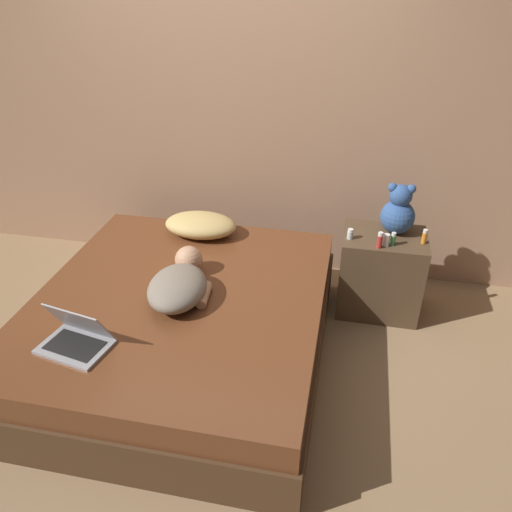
# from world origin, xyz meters

# --- Properties ---
(ground_plane) EXTENTS (12.00, 12.00, 0.00)m
(ground_plane) POSITION_xyz_m (0.00, 0.00, 0.00)
(ground_plane) COLOR #937551
(wall_back) EXTENTS (8.00, 0.06, 2.60)m
(wall_back) POSITION_xyz_m (0.00, 1.24, 1.30)
(wall_back) COLOR tan
(wall_back) RESTS_ON ground_plane
(bed) EXTENTS (1.72, 1.91, 0.46)m
(bed) POSITION_xyz_m (0.00, 0.00, 0.23)
(bed) COLOR #4C331E
(bed) RESTS_ON ground_plane
(nightstand) EXTENTS (0.55, 0.42, 0.59)m
(nightstand) POSITION_xyz_m (1.20, 0.74, 0.29)
(nightstand) COLOR brown
(nightstand) RESTS_ON ground_plane
(pillow) EXTENTS (0.52, 0.34, 0.15)m
(pillow) POSITION_xyz_m (-0.09, 0.75, 0.53)
(pillow) COLOR tan
(pillow) RESTS_ON bed
(person_lying) EXTENTS (0.38, 0.64, 0.18)m
(person_lying) POSITION_xyz_m (0.01, 0.01, 0.54)
(person_lying) COLOR gray
(person_lying) RESTS_ON bed
(laptop) EXTENTS (0.39, 0.31, 0.23)m
(laptop) POSITION_xyz_m (-0.37, -0.53, 0.51)
(laptop) COLOR #9E9EA3
(laptop) RESTS_ON bed
(teddy_bear) EXTENTS (0.23, 0.23, 0.35)m
(teddy_bear) POSITION_xyz_m (1.26, 0.81, 0.74)
(teddy_bear) COLOR #335693
(teddy_bear) RESTS_ON nightstand
(bottle_clear) EXTENTS (0.04, 0.04, 0.07)m
(bottle_clear) POSITION_xyz_m (0.97, 0.66, 0.62)
(bottle_clear) COLOR silver
(bottle_clear) RESTS_ON nightstand
(bottle_green) EXTENTS (0.03, 0.03, 0.09)m
(bottle_green) POSITION_xyz_m (1.24, 0.63, 0.63)
(bottle_green) COLOR #3D8E4C
(bottle_green) RESTS_ON nightstand
(bottle_white) EXTENTS (0.04, 0.04, 0.08)m
(bottle_white) POSITION_xyz_m (1.20, 0.61, 0.63)
(bottle_white) COLOR white
(bottle_white) RESTS_ON nightstand
(bottle_red) EXTENTS (0.03, 0.03, 0.11)m
(bottle_red) POSITION_xyz_m (1.15, 0.58, 0.64)
(bottle_red) COLOR #B72D2D
(bottle_red) RESTS_ON nightstand
(bottle_orange) EXTENTS (0.03, 0.03, 0.10)m
(bottle_orange) POSITION_xyz_m (1.44, 0.69, 0.64)
(bottle_orange) COLOR orange
(bottle_orange) RESTS_ON nightstand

